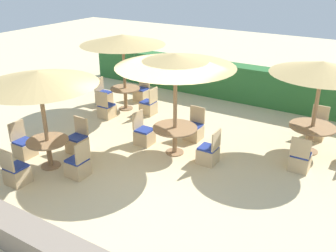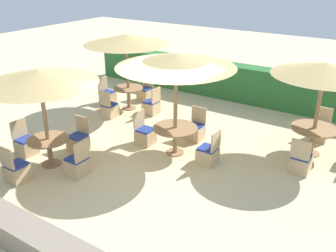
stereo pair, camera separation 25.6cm
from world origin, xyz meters
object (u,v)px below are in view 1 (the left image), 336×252
patio_chair_center_west (144,135)px  patio_chair_front_left_north (78,143)px  patio_chair_center_north (194,130)px  round_table_back_right (312,131)px  patio_chair_back_left_north (142,93)px  patio_chair_back_left_west (104,97)px  parasol_center (176,61)px  parasol_back_left (123,40)px  patio_chair_back_left_east (149,107)px  patio_chair_center_east (208,154)px  patio_chair_back_right_north (317,129)px  patio_chair_front_left_south (16,173)px  parasol_back_right (323,68)px  round_table_front_left (48,146)px  patio_chair_back_left_south (107,110)px  round_table_center (175,132)px  patio_chair_back_right_south (300,161)px  patio_chair_front_left_east (78,166)px  patio_chair_front_left_west (24,147)px  parasol_front_left (38,78)px  round_table_back_left (125,93)px

patio_chair_center_west → patio_chair_front_left_north: bearing=-43.4°
patio_chair_center_north → round_table_back_right: patio_chair_center_north is taller
patio_chair_front_left_north → patio_chair_back_left_north: (-0.91, 4.25, 0.00)m
patio_chair_back_left_west → patio_chair_center_west: bearing=58.4°
parasol_center → patio_chair_center_west: parasol_center is taller
parasol_back_left → patio_chair_back_left_east: parasol_back_left is taller
patio_chair_center_east → patio_chair_back_right_north: (2.01, 2.97, 0.00)m
patio_chair_back_left_west → parasol_center: bearing=64.9°
patio_chair_front_left_south → parasol_back_left: bearing=98.8°
patio_chair_center_north → parasol_back_right: size_ratio=0.36×
round_table_front_left → patio_chair_center_east: 3.96m
patio_chair_back_left_west → patio_chair_back_left_south: same height
patio_chair_front_left_north → round_table_center: (2.25, 1.29, 0.34)m
round_table_back_right → parasol_back_left: 6.40m
parasol_back_right → patio_chair_center_east: bearing=-136.1°
round_table_center → patio_chair_back_right_south: size_ratio=1.25×
parasol_back_right → round_table_front_left: bearing=-141.9°
patio_chair_front_left_east → patio_chair_back_left_east: same height
patio_chair_back_right_south → parasol_back_left: 6.61m
parasol_back_left → patio_chair_back_left_south: size_ratio=2.98×
patio_chair_front_left_west → patio_chair_center_east: bearing=117.0°
patio_chair_back_right_south → patio_chair_front_left_west: bearing=-154.5°
patio_chair_front_left_north → round_table_center: size_ratio=0.80×
patio_chair_back_left_south → patio_chair_front_left_south: bearing=-78.6°
parasol_front_left → round_table_back_left: size_ratio=2.71×
parasol_back_right → patio_chair_back_left_north: (-6.21, 1.03, -2.04)m
parasol_front_left → patio_chair_center_north: (2.30, 3.27, -2.01)m
round_table_front_left → patio_chair_back_right_north: size_ratio=1.09×
patio_chair_center_east → patio_chair_back_left_west: same height
patio_chair_center_north → parasol_back_left: size_ratio=0.34×
round_table_back_left → patio_chair_back_left_east: 1.01m
patio_chair_back_right_south → patio_chair_back_right_north: size_ratio=1.00×
parasol_back_left → patio_chair_center_north: bearing=-16.0°
patio_chair_center_north → parasol_back_left: 3.89m
parasol_front_left → patio_chair_back_left_west: (-1.81, 4.15, -2.01)m
patio_chair_center_west → patio_chair_front_left_west: bearing=-45.4°
round_table_back_right → patio_chair_back_left_west: (-7.13, -0.02, -0.36)m
patio_chair_center_east → patio_chair_center_north: bearing=42.6°
patio_chair_front_left_south → round_table_back_left: (-0.79, 5.12, 0.32)m
parasol_back_right → patio_chair_back_left_east: size_ratio=2.74×
round_table_back_right → patio_chair_back_right_north: 1.07m
patio_chair_front_left_east → patio_chair_center_east: same height
patio_chair_center_west → round_table_front_left: bearing=-29.2°
patio_chair_back_right_north → patio_chair_back_left_south: 6.48m
patio_chair_center_east → patio_chair_back_right_north: 3.58m
patio_chair_front_left_west → round_table_back_left: 4.15m
patio_chair_front_left_east → parasol_back_right: 6.37m
parasol_center → patio_chair_back_left_west: 5.04m
patio_chair_front_left_east → patio_chair_center_east: bearing=-47.2°
patio_chair_front_left_south → patio_chair_center_north: 4.83m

